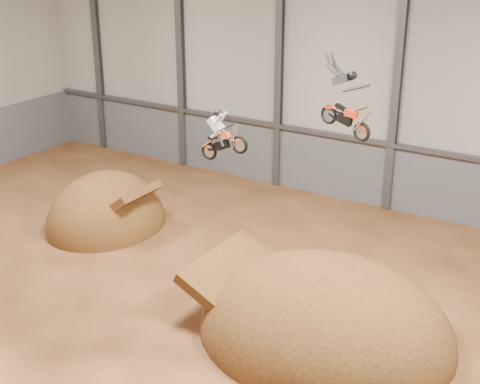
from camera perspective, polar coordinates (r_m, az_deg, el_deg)
name	(u,v)px	position (r m, az deg, el deg)	size (l,w,h in m)	color
floor	(164,319)	(26.08, -6.47, -10.69)	(40.00, 40.00, 0.00)	#4A2813
back_wall	(337,70)	(35.65, 8.30, 10.28)	(40.00, 0.10, 14.00)	#A09A8E
lower_band_back	(331,166)	(36.94, 7.80, 2.25)	(39.80, 0.18, 3.50)	#585A60
steel_rail	(332,135)	(36.25, 7.85, 4.87)	(39.80, 0.35, 0.20)	#47494F
steel_column_0	(97,43)	(44.77, -12.11, 12.32)	(0.40, 0.36, 13.90)	#47494F
steel_column_1	(181,53)	(40.49, -5.10, 11.76)	(0.40, 0.36, 13.90)	#47494F
steel_column_2	(279,64)	(36.92, 3.37, 10.85)	(0.40, 0.36, 13.90)	#47494F
steel_column_3	(398,78)	(34.29, 13.31, 9.48)	(0.40, 0.36, 13.90)	#47494F
takeoff_ramp	(107,226)	(34.11, -11.28, -2.84)	(5.51, 6.36, 5.51)	#402410
landing_ramp	(324,334)	(25.23, 7.20, -11.96)	(9.51, 8.41, 5.49)	#402410
fmx_rider_a	(226,131)	(26.12, -1.16, 5.20)	(2.30, 0.88, 2.08)	#EC5323
fmx_rider_b	(345,98)	(25.13, 8.92, 7.97)	(3.06, 0.87, 2.62)	#BA310F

